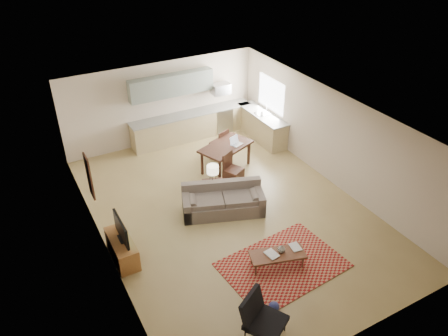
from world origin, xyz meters
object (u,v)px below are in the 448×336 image
tv_credenza (122,249)px  dining_table (226,157)px  sofa (223,200)px  coffee_table (277,260)px  armchair (266,319)px  console_table (213,192)px

tv_credenza → dining_table: bearing=29.9°
tv_credenza → dining_table: (3.92, 2.25, 0.13)m
sofa → coffee_table: (0.11, -2.31, -0.19)m
sofa → tv_credenza: (-2.82, -0.41, -0.11)m
sofa → coffee_table: sofa is taller
armchair → dining_table: armchair is taller
coffee_table → console_table: size_ratio=1.91×
coffee_table → tv_credenza: tv_credenza is taller
coffee_table → dining_table: 4.27m
armchair → console_table: size_ratio=1.38×
sofa → coffee_table: 2.32m
coffee_table → dining_table: dining_table is taller
coffee_table → dining_table: size_ratio=0.78×
armchair → console_table: (1.10, 4.23, -0.12)m
console_table → tv_credenza: bearing=-141.3°
coffee_table → armchair: 1.88m
coffee_table → dining_table: (0.98, 4.15, 0.21)m
coffee_table → tv_credenza: bearing=163.3°
armchair → tv_credenza: armchair is taller
console_table → dining_table: bearing=69.9°
sofa → console_table: bearing=112.4°
tv_credenza → dining_table: 4.52m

